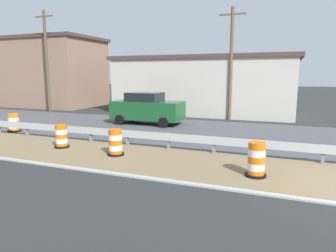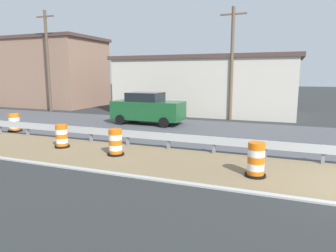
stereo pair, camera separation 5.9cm
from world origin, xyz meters
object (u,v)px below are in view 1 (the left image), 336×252
Objects in this scene: traffic_barrel_far at (14,124)px; utility_pole_mid at (47,60)px; car_mid_far_lane at (147,108)px; traffic_barrel_nearest at (256,161)px; traffic_barrel_mid at (61,137)px; traffic_barrel_close at (116,143)px; utility_pole_near at (231,62)px.

utility_pole_mid is at bearing 30.83° from traffic_barrel_far.
car_mid_far_lane is 0.55× the size of utility_pole_mid.
traffic_barrel_mid is at bearing 83.96° from traffic_barrel_nearest.
traffic_barrel_nearest is 5.54m from traffic_barrel_close.
traffic_barrel_far is at bearing 77.52° from traffic_barrel_nearest.
traffic_barrel_close is at bearing -73.45° from car_mid_far_lane.
utility_pole_mid is at bearing 50.76° from traffic_barrel_close.
traffic_barrel_far is 0.12× the size of utility_pole_mid.
utility_pole_mid is (8.23, 4.91, 3.94)m from traffic_barrel_far.
utility_pole_near is (11.12, -5.44, 3.56)m from traffic_barrel_mid.
traffic_barrel_close is 0.14× the size of utility_pole_near.
traffic_barrel_far is at bearing -149.17° from utility_pole_mid.
traffic_barrel_mid is 0.13× the size of utility_pole_near.
utility_pole_mid is (11.23, 18.49, 3.89)m from traffic_barrel_nearest.
utility_pole_near is at bearing 39.88° from car_mid_far_lane.
traffic_barrel_close is at bearing -95.21° from traffic_barrel_mid.
traffic_barrel_close is at bearing -129.24° from utility_pole_mid.
car_mid_far_lane is at bearing -105.73° from utility_pole_mid.
traffic_barrel_close is 12.19m from utility_pole_near.
car_mid_far_lane is at bearing 15.95° from traffic_barrel_close.
car_mid_far_lane is at bearing 43.11° from traffic_barrel_nearest.
traffic_barrel_far is 10.36m from utility_pole_mid.
traffic_barrel_nearest is 13.90m from traffic_barrel_far.
traffic_barrel_mid is at bearing -112.28° from traffic_barrel_far.
traffic_barrel_mid is 0.12× the size of utility_pole_mid.
traffic_barrel_close is 8.42m from traffic_barrel_far.
traffic_barrel_nearest is 0.14× the size of utility_pole_near.
car_mid_far_lane is at bearing 129.29° from utility_pole_near.
traffic_barrel_close is 2.93m from traffic_barrel_mid.
traffic_barrel_far is 0.22× the size of car_mid_far_lane.
traffic_barrel_far is at bearing 67.72° from traffic_barrel_mid.
traffic_barrel_mid is (0.27, 2.91, -0.02)m from traffic_barrel_close.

